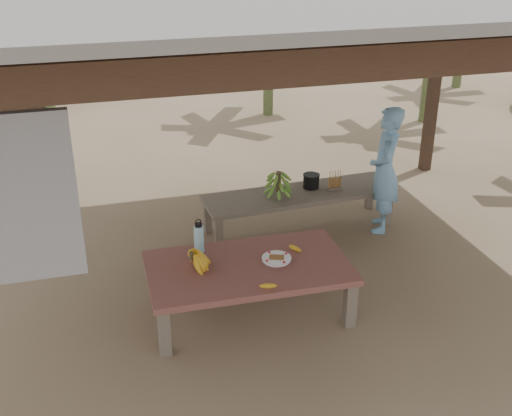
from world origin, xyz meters
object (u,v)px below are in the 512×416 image
object	(u,v)px
water_flask	(199,238)
woman	(385,170)
work_table	(248,271)
bench	(300,197)
cooking_pot	(311,181)
ripe_banana_bunch	(192,260)
plate	(277,259)

from	to	relation	value
water_flask	woman	xyz separation A→B (m)	(2.28, 0.86, 0.09)
work_table	bench	world-z (taller)	work_table
work_table	water_flask	bearing A→B (deg)	136.78
cooking_pot	ripe_banana_bunch	bearing A→B (deg)	-137.88
ripe_banana_bunch	work_table	bearing A→B (deg)	-8.65
bench	water_flask	size ratio (longest dim) A/B	6.71
bench	cooking_pot	xyz separation A→B (m)	(0.17, 0.10, 0.13)
plate	water_flask	world-z (taller)	water_flask
plate	woman	size ratio (longest dim) A/B	0.18
work_table	plate	xyz separation A→B (m)	(0.27, 0.01, 0.08)
bench	plate	bearing A→B (deg)	-119.88
water_flask	woman	bearing A→B (deg)	20.66
work_table	plate	bearing A→B (deg)	2.38
plate	cooking_pot	size ratio (longest dim) A/B	1.45
ripe_banana_bunch	woman	bearing A→B (deg)	25.58
work_table	water_flask	distance (m)	0.56
woman	ripe_banana_bunch	bearing A→B (deg)	-40.69
plate	bench	bearing A→B (deg)	63.44
work_table	cooking_pot	xyz separation A→B (m)	(1.18, 1.59, 0.09)
bench	woman	xyz separation A→B (m)	(0.90, -0.26, 0.33)
work_table	woman	bearing A→B (deg)	33.99
work_table	ripe_banana_bunch	bearing A→B (deg)	172.65
plate	water_flask	bearing A→B (deg)	150.49
bench	plate	xyz separation A→B (m)	(-0.74, -1.48, 0.12)
ripe_banana_bunch	cooking_pot	xyz separation A→B (m)	(1.67, 1.51, -0.06)
ripe_banana_bunch	water_flask	bearing A→B (deg)	67.07
bench	woman	distance (m)	1.00
bench	ripe_banana_bunch	size ratio (longest dim) A/B	7.53
water_flask	cooking_pot	bearing A→B (deg)	38.26
work_table	woman	world-z (taller)	woman
plate	woman	bearing A→B (deg)	36.58
cooking_pot	woman	xyz separation A→B (m)	(0.73, -0.36, 0.20)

